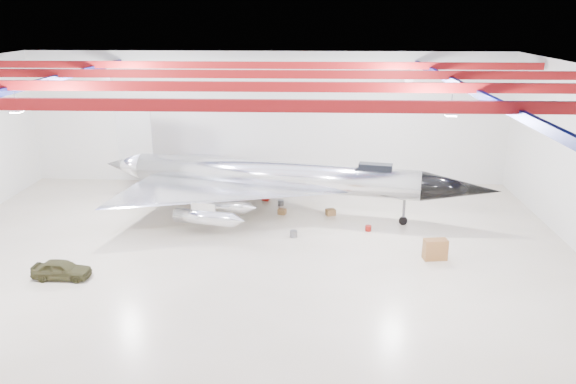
{
  "coord_description": "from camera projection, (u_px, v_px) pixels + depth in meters",
  "views": [
    {
      "loc": [
        3.8,
        -31.4,
        13.97
      ],
      "look_at": [
        2.3,
        2.0,
        3.24
      ],
      "focal_mm": 35.0,
      "sensor_mm": 36.0,
      "label": 1
    }
  ],
  "objects": [
    {
      "name": "floor",
      "position": [
        249.0,
        252.0,
        34.31
      ],
      "size": [
        40.0,
        40.0,
        0.0
      ],
      "primitive_type": "plane",
      "color": "#C0B498",
      "rests_on": "ground"
    },
    {
      "name": "oil_barrel",
      "position": [
        282.0,
        212.0,
        40.65
      ],
      "size": [
        0.67,
        0.61,
        0.39
      ],
      "primitive_type": "cube",
      "rotation": [
        0.0,
        0.0,
        -0.36
      ],
      "color": "olive",
      "rests_on": "floor"
    },
    {
      "name": "parts_bin",
      "position": [
        331.0,
        212.0,
        40.45
      ],
      "size": [
        0.79,
        0.72,
        0.45
      ],
      "primitive_type": "cube",
      "rotation": [
        0.0,
        0.0,
        0.39
      ],
      "color": "olive",
      "rests_on": "floor"
    },
    {
      "name": "toolbox_red",
      "position": [
        266.0,
        198.0,
        43.66
      ],
      "size": [
        0.61,
        0.55,
        0.35
      ],
      "primitive_type": "cube",
      "rotation": [
        0.0,
        0.0,
        -0.38
      ],
      "color": "maroon",
      "rests_on": "floor"
    },
    {
      "name": "desk",
      "position": [
        435.0,
        249.0,
        33.11
      ],
      "size": [
        1.44,
        0.86,
        1.25
      ],
      "primitive_type": "cube",
      "rotation": [
        0.0,
        0.0,
        0.14
      ],
      "color": "brown",
      "rests_on": "floor"
    },
    {
      "name": "wall_back",
      "position": [
        267.0,
        119.0,
        46.89
      ],
      "size": [
        40.0,
        0.0,
        40.0
      ],
      "primitive_type": "plane",
      "rotation": [
        1.57,
        0.0,
        0.0
      ],
      "color": "silver",
      "rests_on": "floor"
    },
    {
      "name": "jet_aircraft",
      "position": [
        273.0,
        179.0,
        40.09
      ],
      "size": [
        28.57,
        19.43,
        7.86
      ],
      "rotation": [
        0.0,
        0.0,
        -0.2
      ],
      "color": "silver",
      "rests_on": "floor"
    },
    {
      "name": "spares_box",
      "position": [
        281.0,
        203.0,
        42.5
      ],
      "size": [
        0.5,
        0.5,
        0.41
      ],
      "primitive_type": "cylinder",
      "rotation": [
        0.0,
        0.0,
        0.1
      ],
      "color": "#59595B",
      "rests_on": "floor"
    },
    {
      "name": "ceiling",
      "position": [
        245.0,
        69.0,
        30.94
      ],
      "size": [
        40.0,
        40.0,
        0.0
      ],
      "primitive_type": "plane",
      "rotation": [
        3.14,
        0.0,
        0.0
      ],
      "color": "#0A0F38",
      "rests_on": "wall_back"
    },
    {
      "name": "ceiling_structure",
      "position": [
        245.0,
        81.0,
        31.15
      ],
      "size": [
        39.5,
        29.5,
        1.08
      ],
      "color": "maroon",
      "rests_on": "ceiling"
    },
    {
      "name": "engine_drum",
      "position": [
        294.0,
        234.0,
        36.51
      ],
      "size": [
        0.61,
        0.61,
        0.43
      ],
      "primitive_type": "cylinder",
      "rotation": [
        0.0,
        0.0,
        -0.32
      ],
      "color": "#59595B",
      "rests_on": "floor"
    },
    {
      "name": "tool_chest",
      "position": [
        368.0,
        228.0,
        37.55
      ],
      "size": [
        0.5,
        0.5,
        0.37
      ],
      "primitive_type": "cylinder",
      "rotation": [
        0.0,
        0.0,
        0.25
      ],
      "color": "maroon",
      "rests_on": "floor"
    },
    {
      "name": "crate_small",
      "position": [
        195.0,
        219.0,
        39.29
      ],
      "size": [
        0.49,
        0.43,
        0.29
      ],
      "primitive_type": "cube",
      "rotation": [
        0.0,
        0.0,
        0.27
      ],
      "color": "#59595B",
      "rests_on": "floor"
    },
    {
      "name": "jeep",
      "position": [
        61.0,
        269.0,
        30.72
      ],
      "size": [
        3.19,
        1.32,
        1.08
      ],
      "primitive_type": "imported",
      "rotation": [
        0.0,
        0.0,
        1.56
      ],
      "color": "#36341B",
      "rests_on": "floor"
    }
  ]
}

